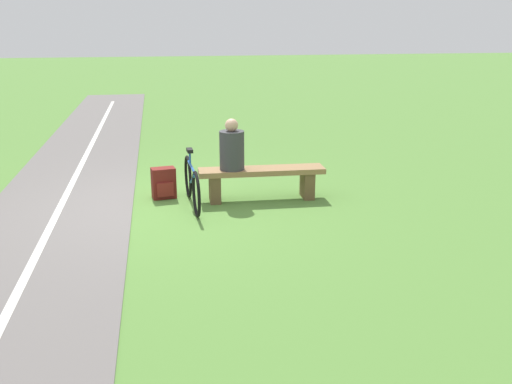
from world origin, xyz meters
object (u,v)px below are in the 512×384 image
at_px(person_seated, 232,148).
at_px(bicycle, 192,183).
at_px(bench, 262,178).
at_px(backpack, 164,183).

bearing_deg(person_seated, bicycle, 15.91).
xyz_separation_m(bench, person_seated, (0.45, -0.02, 0.47)).
xyz_separation_m(bench, bicycle, (1.06, 0.13, 0.00)).
distance_m(person_seated, bicycle, 0.79).
height_order(person_seated, bicycle, person_seated).
xyz_separation_m(person_seated, backpack, (1.01, -0.34, -0.58)).
relative_size(person_seated, backpack, 1.61).
height_order(bench, backpack, bench).
bearing_deg(bench, bicycle, 9.34).
height_order(bench, person_seated, person_seated).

